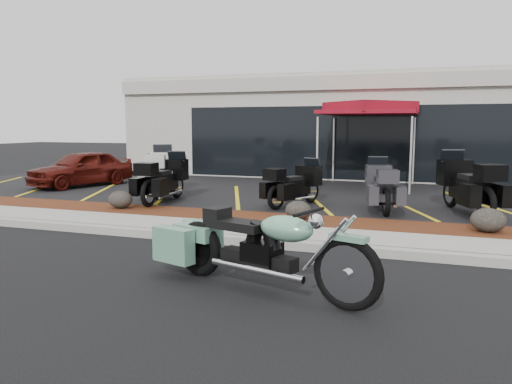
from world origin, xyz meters
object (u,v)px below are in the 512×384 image
at_px(touring_white, 163,168).
at_px(popup_canopy, 369,110).
at_px(traffic_cone, 303,182).
at_px(parked_car, 81,168).
at_px(hero_cruiser, 348,263).

height_order(touring_white, popup_canopy, popup_canopy).
height_order(traffic_cone, popup_canopy, popup_canopy).
xyz_separation_m(touring_white, traffic_cone, (3.85, 1.91, -0.50)).
bearing_deg(parked_car, traffic_cone, 31.69).
xyz_separation_m(parked_car, traffic_cone, (6.99, 1.68, -0.38)).
bearing_deg(traffic_cone, parked_car, -166.52).
distance_m(touring_white, parked_car, 3.16).
bearing_deg(touring_white, parked_car, 62.08).
xyz_separation_m(hero_cruiser, touring_white, (-6.73, 7.68, 0.28)).
distance_m(touring_white, traffic_cone, 4.33).
distance_m(hero_cruiser, touring_white, 10.21).
bearing_deg(traffic_cone, touring_white, -153.59).
bearing_deg(popup_canopy, parked_car, -179.96).
bearing_deg(popup_canopy, touring_white, -169.57).
xyz_separation_m(traffic_cone, popup_canopy, (1.85, 1.08, 2.25)).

